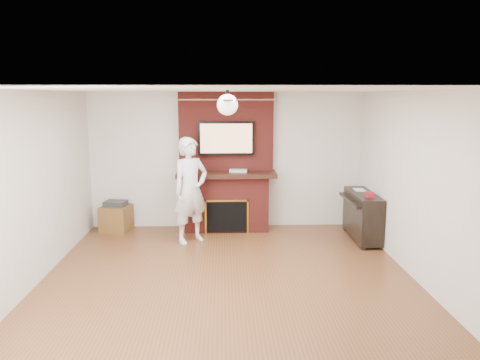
{
  "coord_description": "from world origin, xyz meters",
  "views": [
    {
      "loc": [
        -0.06,
        -5.83,
        2.44
      ],
      "look_at": [
        0.19,
        0.9,
        1.21
      ],
      "focal_mm": 35.0,
      "sensor_mm": 36.0,
      "label": 1
    }
  ],
  "objects_px": {
    "fireplace": "(226,176)",
    "side_table": "(116,217)",
    "person": "(191,190)",
    "piano": "(362,215)"
  },
  "relations": [
    {
      "from": "fireplace",
      "to": "side_table",
      "type": "bearing_deg",
      "value": -178.09
    },
    {
      "from": "person",
      "to": "side_table",
      "type": "height_order",
      "value": "person"
    },
    {
      "from": "fireplace",
      "to": "side_table",
      "type": "height_order",
      "value": "fireplace"
    },
    {
      "from": "fireplace",
      "to": "piano",
      "type": "xyz_separation_m",
      "value": [
        2.3,
        -0.74,
        -0.56
      ]
    },
    {
      "from": "side_table",
      "to": "piano",
      "type": "relative_size",
      "value": 0.46
    },
    {
      "from": "fireplace",
      "to": "person",
      "type": "distance_m",
      "value": 0.97
    },
    {
      "from": "fireplace",
      "to": "side_table",
      "type": "distance_m",
      "value": 2.14
    },
    {
      "from": "person",
      "to": "piano",
      "type": "height_order",
      "value": "person"
    },
    {
      "from": "fireplace",
      "to": "side_table",
      "type": "relative_size",
      "value": 4.4
    },
    {
      "from": "side_table",
      "to": "piano",
      "type": "xyz_separation_m",
      "value": [
        4.31,
        -0.67,
        0.18
      ]
    }
  ]
}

